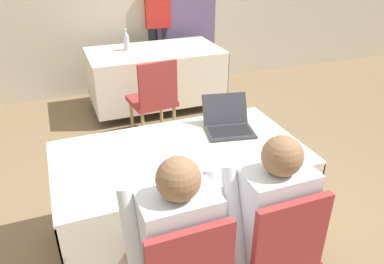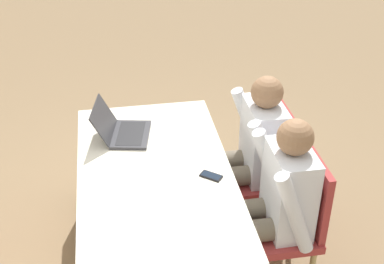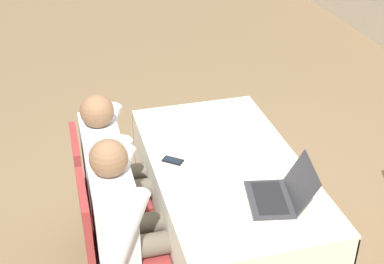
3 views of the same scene
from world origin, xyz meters
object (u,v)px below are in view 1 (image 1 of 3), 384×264
Objects in this scene: person_white_shirt at (266,213)px; person_red_shirt at (157,22)px; water_bottle at (126,41)px; chair_far_spare at (154,97)px; person_checkered_shirt at (175,238)px; cell_phone at (182,180)px; chair_near_right at (273,249)px; laptop at (228,125)px.

person_white_shirt is 0.73× the size of person_red_shirt.
water_bottle reaches higher than chair_far_spare.
person_white_shirt is at bearing -94.68° from person_red_shirt.
water_bottle is 0.22× the size of person_checkered_shirt.
person_checkered_shirt and person_white_shirt have the same top height.
person_checkered_shirt is 1.00× the size of person_white_shirt.
chair_far_spare is 0.57× the size of person_red_shirt.
person_white_shirt is at bearing -4.18° from cell_phone.
cell_phone is at bearing -50.88° from chair_near_right.
person_checkered_shirt is at bearing -119.07° from laptop.
chair_near_right is 1.00× the size of chair_far_spare.
cell_phone is 0.12× the size of person_checkered_shirt.
person_checkered_shirt is (-0.46, -3.15, -0.20)m from water_bottle.
chair_far_spare is (0.05, -0.98, -0.36)m from water_bottle.
person_white_shirt is at bearing -89.00° from water_bottle.
person_checkered_shirt reaches higher than chair_near_right.
person_red_shirt is at bearing -97.88° from person_white_shirt.
chair_near_right is at bearing -89.03° from water_bottle.
cell_phone is 2.83m from water_bottle.
person_red_shirt is at bearing -105.38° from person_checkered_shirt.
laptop reaches higher than chair_far_spare.
person_checkered_shirt reaches higher than chair_far_spare.
person_red_shirt is (0.36, 2.97, 0.13)m from laptop.
water_bottle is at bearing -129.30° from person_red_shirt.
water_bottle is 3.27m from chair_near_right.
person_red_shirt is at bearing -114.49° from chair_far_spare.
person_white_shirt is (0.52, 0.00, 0.00)m from person_checkered_shirt.
chair_far_spare is at bearing -89.78° from person_white_shirt.
person_checkered_shirt is at bearing -76.28° from cell_phone.
person_white_shirt reaches higher than laptop.
person_white_shirt is at bearing 83.93° from chair_far_spare.
chair_far_spare is at bearing -105.01° from person_red_shirt.
person_white_shirt reaches higher than chair_far_spare.
person_checkered_shirt reaches higher than laptop.
chair_near_right is 0.78× the size of person_white_shirt.
cell_phone is 0.15× the size of chair_far_spare.
person_checkered_shirt is (-0.52, 0.10, 0.16)m from chair_near_right.
chair_near_right is at bearing -94.47° from person_red_shirt.
laptop is 0.34× the size of person_white_shirt.
chair_near_right is (0.06, -3.25, -0.36)m from water_bottle.
laptop is 1.55× the size of water_bottle.
laptop is 0.43× the size of chair_far_spare.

